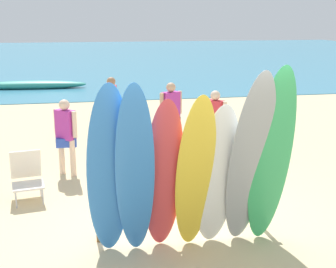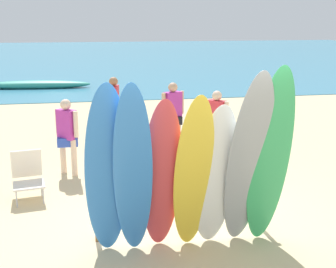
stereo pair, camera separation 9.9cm
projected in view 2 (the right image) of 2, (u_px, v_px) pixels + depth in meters
The scene contains 16 objects.
ground at pixel (118, 88), 19.85m from camera, with size 60.00×60.00×0.00m, color #D3BC8C.
ocean_water at pixel (104, 56), 35.77m from camera, with size 60.00×40.00×0.02m, color teal.
surfboard_rack at pixel (182, 198), 6.35m from camera, with size 2.48×0.07×0.73m.
surfboard_blue_0 at pixel (107, 173), 5.57m from camera, with size 0.55×0.07×2.35m, color #337AD1.
surfboard_blue_1 at pixel (133, 173), 5.53m from camera, with size 0.48×0.07×2.38m, color #337AD1.
surfboard_red_2 at pixel (162, 177), 5.75m from camera, with size 0.51×0.08×2.13m, color #D13D42.
surfboard_yellow_3 at pixel (194, 175), 5.75m from camera, with size 0.51×0.08×2.17m, color yellow.
surfboard_white_4 at pixel (216, 177), 5.87m from camera, with size 0.58×0.08×2.02m, color white.
surfboard_grey_5 at pixel (248, 162), 5.78m from camera, with size 0.55×0.06×2.49m, color #999EA3.
surfboard_green_6 at pixel (270, 159), 5.81m from camera, with size 0.54×0.06×2.53m, color #38B266.
beachgoer_by_water at pixel (114, 104), 11.23m from camera, with size 0.41×0.59×1.58m.
beachgoer_midbeach at pixel (216, 120), 9.67m from camera, with size 0.40×0.45×1.50m.
beachgoer_photographing at pixel (173, 111), 10.40m from camera, with size 0.55×0.35×1.56m.
beachgoer_strolling at pixel (67, 132), 8.75m from camera, with size 0.44×0.41×1.49m.
beach_chair_red at pixel (28, 174), 7.68m from camera, with size 0.60×0.72×0.84m.
distant_boat at pixel (36, 85), 19.51m from camera, with size 4.64×1.04×0.37m.
Camera 2 is at (-1.19, -5.81, 3.00)m, focal length 48.79 mm.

